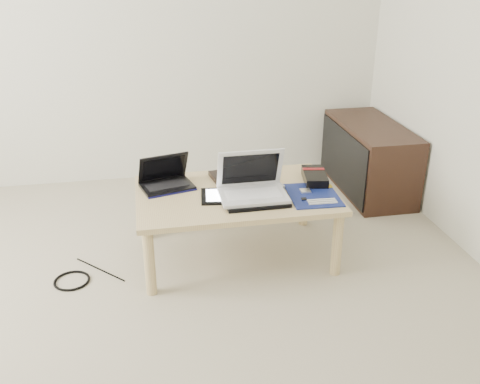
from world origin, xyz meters
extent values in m
plane|color=#B3A991|center=(0.00, 0.00, 0.00)|extent=(4.00, 4.00, 0.00)
cube|color=silver|center=(0.00, 2.05, 1.30)|extent=(4.00, 0.10, 2.60)
cube|color=#CBB77A|center=(0.65, 0.70, 0.39)|extent=(1.10, 0.70, 0.03)
cylinder|color=#CBB77A|center=(0.15, 0.40, 0.18)|extent=(0.06, 0.06, 0.37)
cylinder|color=#CBB77A|center=(1.15, 0.40, 0.18)|extent=(0.06, 0.06, 0.37)
cylinder|color=#CBB77A|center=(0.15, 1.00, 0.18)|extent=(0.06, 0.06, 0.37)
cylinder|color=#CBB77A|center=(1.15, 1.00, 0.18)|extent=(0.06, 0.06, 0.37)
cube|color=#362016|center=(1.78, 1.45, 0.25)|extent=(0.40, 0.90, 0.50)
cube|color=black|center=(1.58, 1.45, 0.25)|extent=(0.02, 0.86, 0.44)
cube|color=black|center=(0.69, 0.89, 0.41)|extent=(0.30, 0.26, 0.03)
cube|color=black|center=(0.28, 0.83, 0.41)|extent=(0.32, 0.26, 0.02)
cube|color=black|center=(0.28, 0.83, 0.42)|extent=(0.25, 0.16, 0.00)
cube|color=black|center=(0.30, 0.76, 0.42)|extent=(0.07, 0.04, 0.00)
cube|color=black|center=(0.27, 0.89, 0.50)|extent=(0.30, 0.16, 0.18)
cube|color=black|center=(0.27, 0.88, 0.50)|extent=(0.25, 0.13, 0.14)
cube|color=#0D0E48|center=(0.31, 0.74, 0.40)|extent=(0.28, 0.08, 0.01)
cube|color=black|center=(0.59, 0.65, 0.41)|extent=(0.29, 0.23, 0.01)
cube|color=white|center=(0.59, 0.65, 0.41)|extent=(0.23, 0.18, 0.00)
cube|color=silver|center=(0.90, 0.79, 0.41)|extent=(0.08, 0.21, 0.02)
cube|color=#9B9BA0|center=(0.90, 0.79, 0.42)|extent=(0.07, 0.17, 0.00)
cube|color=black|center=(0.74, 0.57, 0.41)|extent=(0.34, 0.25, 0.02)
cube|color=silver|center=(0.73, 0.58, 0.43)|extent=(0.36, 0.25, 0.02)
cube|color=white|center=(0.73, 0.58, 0.44)|extent=(0.29, 0.14, 0.00)
cube|color=silver|center=(0.73, 0.49, 0.44)|extent=(0.08, 0.04, 0.00)
cube|color=silver|center=(0.73, 0.67, 0.55)|extent=(0.36, 0.09, 0.23)
cube|color=black|center=(0.73, 0.66, 0.55)|extent=(0.30, 0.07, 0.18)
cube|color=navy|center=(1.07, 0.58, 0.40)|extent=(0.28, 0.34, 0.01)
cube|color=silver|center=(1.03, 0.62, 0.41)|extent=(0.06, 0.06, 0.01)
cube|color=gold|center=(1.15, 0.67, 0.41)|extent=(0.11, 0.02, 0.01)
cube|color=gold|center=(1.15, 0.65, 0.41)|extent=(0.11, 0.02, 0.01)
cube|color=silver|center=(1.08, 0.50, 0.41)|extent=(0.15, 0.02, 0.01)
cube|color=silver|center=(1.08, 0.48, 0.41)|extent=(0.15, 0.02, 0.01)
cube|color=silver|center=(1.08, 0.46, 0.41)|extent=(0.15, 0.02, 0.01)
cube|color=black|center=(1.00, 0.53, 0.41)|extent=(0.03, 0.03, 0.01)
cube|color=black|center=(1.13, 0.77, 0.43)|extent=(0.17, 0.27, 0.05)
cube|color=maroon|center=(1.14, 0.83, 0.46)|extent=(0.13, 0.05, 0.00)
torus|color=black|center=(0.57, 0.62, 0.41)|extent=(0.12, 0.12, 0.01)
torus|color=black|center=(-0.27, 0.58, 0.01)|extent=(0.24, 0.24, 0.01)
cylinder|color=black|center=(-0.12, 0.67, 0.00)|extent=(0.28, 0.29, 0.01)
camera|label=1|loc=(0.17, -1.97, 1.63)|focal=40.00mm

